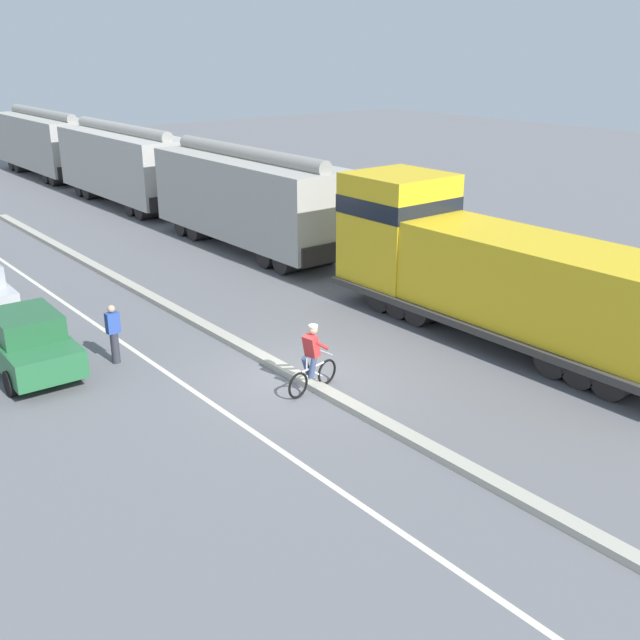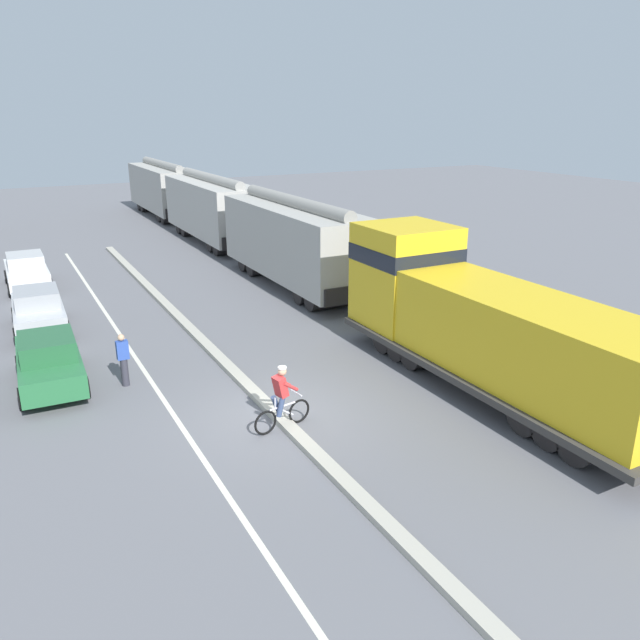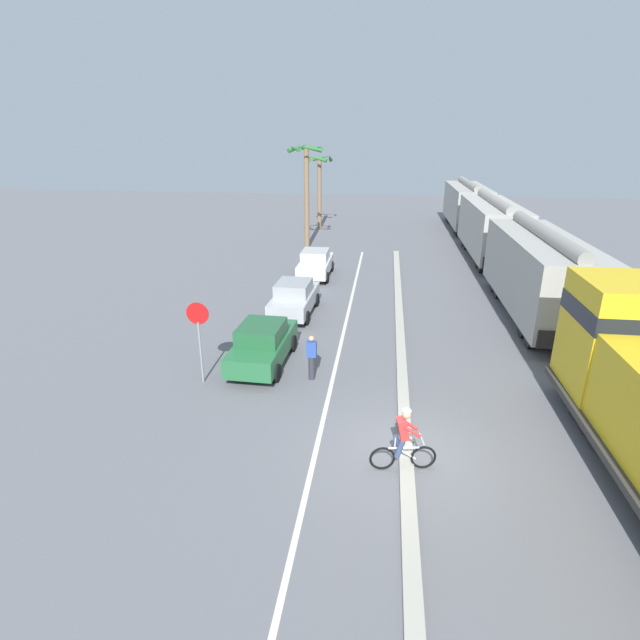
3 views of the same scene
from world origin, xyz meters
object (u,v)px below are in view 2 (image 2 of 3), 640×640
Objects in this scene: hopper_car_middle at (212,209)px; parked_car_silver at (38,310)px; cyclist at (282,400)px; parked_car_green at (49,361)px; hopper_car_lead at (295,242)px; pedestrian_by_cars at (123,359)px; hopper_car_trailing at (163,189)px; locomotive at (474,325)px; parked_car_white at (27,271)px.

parked_car_silver is at bearing -131.08° from hopper_car_middle.
parked_car_green is at bearing 131.57° from cyclist.
parked_car_green is at bearing -149.47° from hopper_car_lead.
parked_car_green and pedestrian_by_cars have the same top height.
hopper_car_lead reaches higher than pedestrian_by_cars.
hopper_car_lead is 23.20m from hopper_car_trailing.
pedestrian_by_cars is (-9.32, -30.80, -1.23)m from hopper_car_trailing.
hopper_car_middle is at bearing 90.00° from locomotive.
locomotive is 12.59m from parked_car_green.
hopper_car_trailing is at bearing 65.47° from parked_car_silver.
cyclist is (4.95, -5.58, 0.00)m from parked_car_green.
locomotive reaches higher than parked_car_green.
locomotive is 6.77× the size of cyclist.
cyclist is (-6.32, -12.23, -1.26)m from hopper_car_lead.
hopper_car_trailing reaches higher than cyclist.
locomotive is 7.17× the size of pedestrian_by_cars.
hopper_car_middle is at bearing 48.92° from parked_car_silver.
cyclist is at bearing -104.85° from hopper_car_middle.
locomotive is 23.76m from hopper_car_middle.
hopper_car_lead is 11.60m from hopper_car_middle.
pedestrian_by_cars is at bearing -82.57° from parked_car_white.
cyclist is at bearing -66.69° from parked_car_silver.
locomotive is at bearing -90.00° from hopper_car_middle.
parked_car_white is at bearing 121.99° from locomotive.
hopper_car_trailing is at bearing 69.31° from parked_car_green.
locomotive reaches higher than cyclist.
pedestrian_by_cars is at bearing 153.97° from locomotive.
hopper_car_middle reaches higher than pedestrian_by_cars.
hopper_car_trailing is 6.18× the size of cyclist.
hopper_car_lead reaches higher than parked_car_silver.
hopper_car_trailing is at bearing 90.00° from hopper_car_lead.
pedestrian_by_cars is at bearing -26.07° from parked_car_green.
hopper_car_middle is 24.69m from cyclist.
locomotive is 1.10× the size of hopper_car_trailing.
parked_car_white is (-11.03, -17.69, -1.26)m from hopper_car_trailing.
parked_car_white is (-11.03, 5.51, -1.26)m from hopper_car_lead.
cyclist is (-6.32, -35.43, -1.26)m from hopper_car_trailing.
hopper_car_lead reaches higher than parked_car_green.
parked_car_silver is (-11.10, -24.34, -1.26)m from hopper_car_trailing.
cyclist is at bearing -117.33° from hopper_car_lead.
parked_car_white is (0.24, 12.16, 0.00)m from parked_car_green.
parked_car_white is 13.22m from pedestrian_by_cars.
hopper_car_middle reaches higher than parked_car_white.
hopper_car_trailing reaches higher than pedestrian_by_cars.
parked_car_green is 2.48× the size of cyclist.
hopper_car_middle is 6.18× the size of cyclist.
hopper_car_trailing is at bearing 58.04° from parked_car_white.
hopper_car_trailing reaches higher than parked_car_silver.
locomotive is at bearing 0.69° from cyclist.
locomotive is 1.10× the size of hopper_car_middle.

